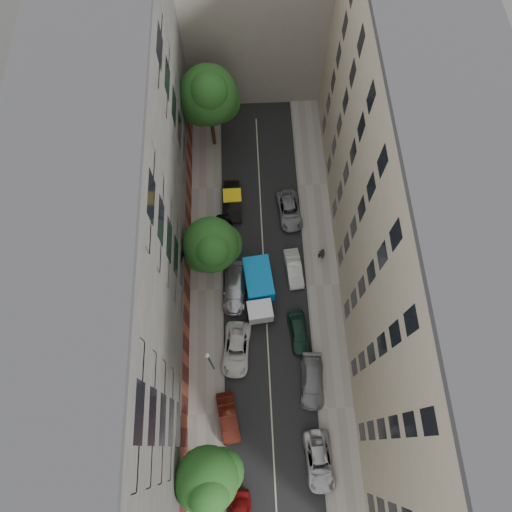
{
  "coord_description": "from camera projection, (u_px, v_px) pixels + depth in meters",
  "views": [
    {
      "loc": [
        -1.41,
        -13.84,
        40.61
      ],
      "look_at": [
        -0.8,
        0.76,
        6.0
      ],
      "focal_mm": 32.0,
      "sensor_mm": 36.0,
      "label": 1
    }
  ],
  "objects": [
    {
      "name": "car_left_4",
      "position": [
        225.0,
        234.0,
        44.19
      ],
      "size": [
        2.14,
        4.4,
        1.45
      ],
      "primitive_type": "imported",
      "rotation": [
        0.0,
        0.0,
        0.1
      ],
      "color": "black",
      "rests_on": "ground"
    },
    {
      "name": "lamp_post",
      "position": [
        210.0,
        361.0,
        36.23
      ],
      "size": [
        0.36,
        0.36,
        6.2
      ],
      "color": "#164F29",
      "rests_on": "sidewalk_left"
    },
    {
      "name": "tree_mid",
      "position": [
        212.0,
        247.0,
        38.79
      ],
      "size": [
        5.14,
        4.84,
        7.69
      ],
      "color": "#382619",
      "rests_on": "sidewalk_left"
    },
    {
      "name": "car_left_2",
      "position": [
        236.0,
        349.0,
        39.88
      ],
      "size": [
        2.88,
        5.2,
        1.38
      ],
      "primitive_type": "imported",
      "rotation": [
        0.0,
        0.0,
        -0.12
      ],
      "color": "silver",
      "rests_on": "ground"
    },
    {
      "name": "building_right",
      "position": [
        415.0,
        238.0,
        33.78
      ],
      "size": [
        8.0,
        44.0,
        20.0
      ],
      "primitive_type": "cube",
      "color": "tan",
      "rests_on": "ground"
    },
    {
      "name": "ground",
      "position": [
        265.0,
        288.0,
        42.81
      ],
      "size": [
        120.0,
        120.0,
        0.0
      ],
      "primitive_type": "plane",
      "color": "#4C4C49",
      "rests_on": "ground"
    },
    {
      "name": "tarp_truck",
      "position": [
        259.0,
        289.0,
        41.21
      ],
      "size": [
        2.9,
        6.04,
        2.68
      ],
      "rotation": [
        0.0,
        0.0,
        0.11
      ],
      "color": "black",
      "rests_on": "ground"
    },
    {
      "name": "car_right_1",
      "position": [
        312.0,
        381.0,
        38.82
      ],
      "size": [
        2.24,
        4.85,
        1.37
      ],
      "primitive_type": "imported",
      "rotation": [
        0.0,
        0.0,
        -0.07
      ],
      "color": "slate",
      "rests_on": "ground"
    },
    {
      "name": "tree_far",
      "position": [
        209.0,
        98.0,
        42.53
      ],
      "size": [
        5.84,
        5.65,
        10.38
      ],
      "color": "#382619",
      "rests_on": "sidewalk_left"
    },
    {
      "name": "pedestrian",
      "position": [
        322.0,
        254.0,
        42.99
      ],
      "size": [
        0.78,
        0.62,
        1.88
      ],
      "primitive_type": "imported",
      "rotation": [
        0.0,
        0.0,
        2.86
      ],
      "color": "black",
      "rests_on": "sidewalk_right"
    },
    {
      "name": "sidewalk_right",
      "position": [
        323.0,
        285.0,
        42.83
      ],
      "size": [
        3.0,
        44.0,
        0.15
      ],
      "primitive_type": "cube",
      "color": "gray",
      "rests_on": "ground"
    },
    {
      "name": "car_left_5",
      "position": [
        233.0,
        201.0,
        45.57
      ],
      "size": [
        1.71,
        4.61,
        1.51
      ],
      "primitive_type": "imported",
      "rotation": [
        0.0,
        0.0,
        0.02
      ],
      "color": "black",
      "rests_on": "ground"
    },
    {
      "name": "sidewalk_left",
      "position": [
        206.0,
        290.0,
        42.65
      ],
      "size": [
        3.0,
        44.0,
        0.15
      ],
      "primitive_type": "cube",
      "color": "gray",
      "rests_on": "ground"
    },
    {
      "name": "car_right_4",
      "position": [
        289.0,
        210.0,
        45.29
      ],
      "size": [
        2.6,
        4.86,
        1.3
      ],
      "primitive_type": "imported",
      "rotation": [
        0.0,
        0.0,
        0.1
      ],
      "color": "slate",
      "rests_on": "ground"
    },
    {
      "name": "car_left_3",
      "position": [
        235.0,
        289.0,
        42.02
      ],
      "size": [
        2.45,
        5.15,
        1.45
      ],
      "primitive_type": "imported",
      "rotation": [
        0.0,
        0.0,
        -0.08
      ],
      "color": "#B4B4B9",
      "rests_on": "ground"
    },
    {
      "name": "tree_near",
      "position": [
        208.0,
        481.0,
        31.58
      ],
      "size": [
        4.86,
        4.51,
        7.89
      ],
      "color": "#382619",
      "rests_on": "sidewalk_left"
    },
    {
      "name": "car_left_1",
      "position": [
        228.0,
        417.0,
        37.7
      ],
      "size": [
        2.07,
        4.3,
        1.36
      ],
      "primitive_type": "imported",
      "rotation": [
        0.0,
        0.0,
        0.16
      ],
      "color": "#4D190F",
      "rests_on": "ground"
    },
    {
      "name": "building_left",
      "position": [
        118.0,
        250.0,
        33.42
      ],
      "size": [
        8.0,
        44.0,
        20.0
      ],
      "primitive_type": "cube",
      "color": "#474543",
      "rests_on": "ground"
    },
    {
      "name": "car_right_3",
      "position": [
        294.0,
        268.0,
        42.88
      ],
      "size": [
        1.78,
        4.08,
        1.3
      ],
      "primitive_type": "imported",
      "rotation": [
        0.0,
        0.0,
        0.1
      ],
      "color": "silver",
      "rests_on": "ground"
    },
    {
      "name": "road_surface",
      "position": [
        265.0,
        288.0,
        42.8
      ],
      "size": [
        8.0,
        44.0,
        0.02
      ],
      "primitive_type": "cube",
      "color": "black",
      "rests_on": "ground"
    },
    {
      "name": "car_right_0",
      "position": [
        319.0,
        461.0,
        36.42
      ],
      "size": [
        2.48,
        4.92,
        1.34
      ],
      "primitive_type": "imported",
      "rotation": [
        0.0,
        0.0,
        0.06
      ],
      "color": "#AFAFB3",
      "rests_on": "ground"
    },
    {
      "name": "car_right_2",
      "position": [
        299.0,
        332.0,
        40.46
      ],
      "size": [
        2.05,
        4.22,
        1.39
      ],
      "primitive_type": "imported",
      "rotation": [
        0.0,
        0.0,
        0.1
      ],
      "color": "#152F24",
      "rests_on": "ground"
    }
  ]
}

